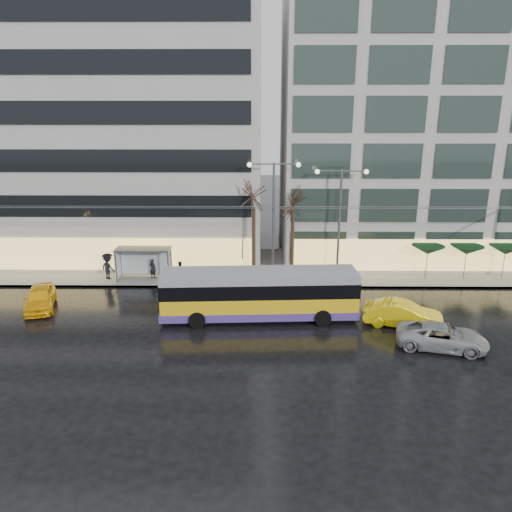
{
  "coord_description": "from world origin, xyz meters",
  "views": [
    {
      "loc": [
        1.05,
        -26.13,
        13.39
      ],
      "look_at": [
        0.74,
        5.0,
        3.77
      ],
      "focal_mm": 35.0,
      "sensor_mm": 36.0,
      "label": 1
    }
  ],
  "objects_px": {
    "trolleybus": "(259,296)",
    "taxi_a": "(40,298)",
    "bus_shelter": "(139,256)",
    "street_lamp_near": "(274,205)"
  },
  "relations": [
    {
      "from": "trolleybus",
      "to": "bus_shelter",
      "type": "xyz_separation_m",
      "value": [
        -9.34,
        7.14,
        0.4
      ]
    },
    {
      "from": "trolleybus",
      "to": "bus_shelter",
      "type": "relative_size",
      "value": 3.0
    },
    {
      "from": "trolleybus",
      "to": "taxi_a",
      "type": "bearing_deg",
      "value": 174.36
    },
    {
      "from": "bus_shelter",
      "to": "street_lamp_near",
      "type": "bearing_deg",
      "value": 0.63
    },
    {
      "from": "trolleybus",
      "to": "taxi_a",
      "type": "relative_size",
      "value": 2.83
    },
    {
      "from": "bus_shelter",
      "to": "street_lamp_near",
      "type": "height_order",
      "value": "street_lamp_near"
    },
    {
      "from": "street_lamp_near",
      "to": "trolleybus",
      "type": "bearing_deg",
      "value": -98.15
    },
    {
      "from": "trolleybus",
      "to": "street_lamp_near",
      "type": "height_order",
      "value": "street_lamp_near"
    },
    {
      "from": "bus_shelter",
      "to": "taxi_a",
      "type": "bearing_deg",
      "value": -133.92
    },
    {
      "from": "bus_shelter",
      "to": "trolleybus",
      "type": "bearing_deg",
      "value": -37.36
    }
  ]
}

